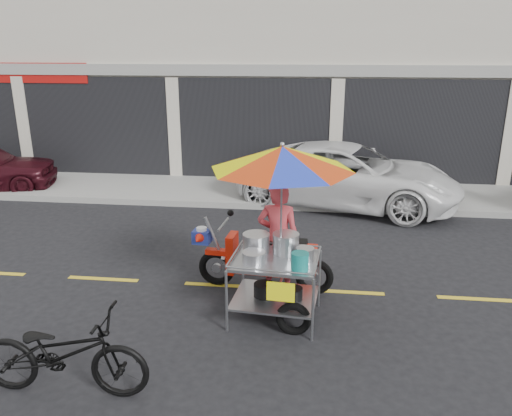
# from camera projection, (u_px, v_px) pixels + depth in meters

# --- Properties ---
(ground) EXTENTS (90.00, 90.00, 0.00)m
(ground) POSITION_uv_depth(u_px,v_px,m) (346.00, 292.00, 7.88)
(ground) COLOR black
(sidewalk) EXTENTS (45.00, 3.00, 0.15)m
(sidewalk) POSITION_uv_depth(u_px,v_px,m) (335.00, 192.00, 13.05)
(sidewalk) COLOR gray
(sidewalk) RESTS_ON ground
(shophouse_block) EXTENTS (36.00, 8.11, 10.40)m
(shophouse_block) POSITION_uv_depth(u_px,v_px,m) (423.00, 29.00, 16.27)
(shophouse_block) COLOR beige
(shophouse_block) RESTS_ON ground
(centerline) EXTENTS (42.00, 0.10, 0.01)m
(centerline) POSITION_uv_depth(u_px,v_px,m) (346.00, 292.00, 7.88)
(centerline) COLOR gold
(centerline) RESTS_ON ground
(white_pickup) EXTENTS (5.77, 3.78, 1.48)m
(white_pickup) POSITION_uv_depth(u_px,v_px,m) (348.00, 175.00, 12.06)
(white_pickup) COLOR white
(white_pickup) RESTS_ON ground
(near_bicycle) EXTENTS (1.93, 0.71, 1.01)m
(near_bicycle) POSITION_uv_depth(u_px,v_px,m) (63.00, 353.00, 5.45)
(near_bicycle) COLOR black
(near_bicycle) RESTS_ON ground
(food_vendor_rig) EXTENTS (2.51, 2.17, 2.53)m
(food_vendor_rig) POSITION_uv_depth(u_px,v_px,m) (278.00, 205.00, 6.98)
(food_vendor_rig) COLOR black
(food_vendor_rig) RESTS_ON ground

